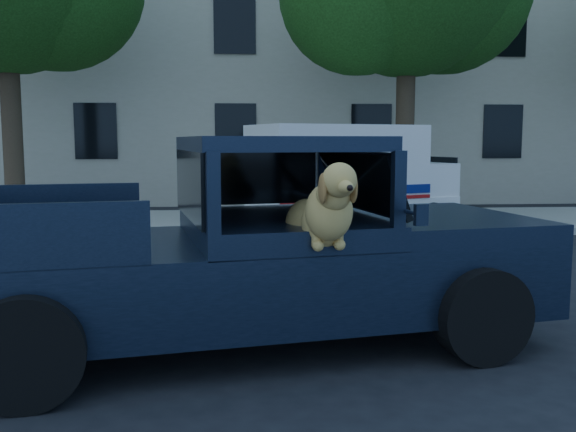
{
  "coord_description": "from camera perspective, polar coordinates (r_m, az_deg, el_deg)",
  "views": [
    {
      "loc": [
        1.11,
        -5.39,
        1.95
      ],
      "look_at": [
        1.53,
        0.23,
        1.28
      ],
      "focal_mm": 40.0,
      "sensor_mm": 36.0,
      "label": 1
    }
  ],
  "objects": [
    {
      "name": "ground",
      "position": [
        5.84,
        -15.41,
        -12.99
      ],
      "size": [
        120.0,
        120.0,
        0.0
      ],
      "primitive_type": "plane",
      "color": "black",
      "rests_on": "ground"
    },
    {
      "name": "far_sidewalk",
      "position": [
        14.75,
        -8.58,
        -0.6
      ],
      "size": [
        60.0,
        4.0,
        0.15
      ],
      "primitive_type": "cube",
      "color": "gray",
      "rests_on": "ground"
    },
    {
      "name": "lane_stripes",
      "position": [
        9.04,
        1.46,
        -5.63
      ],
      "size": [
        21.6,
        0.14,
        0.01
      ],
      "primitive_type": null,
      "color": "silver",
      "rests_on": "ground"
    },
    {
      "name": "building_main",
      "position": [
        22.12,
        0.65,
        13.41
      ],
      "size": [
        26.0,
        6.0,
        9.0
      ],
      "primitive_type": "cube",
      "color": "beige",
      "rests_on": "ground"
    },
    {
      "name": "pickup_truck",
      "position": [
        6.11,
        -4.33,
        -5.33
      ],
      "size": [
        5.84,
        3.27,
        1.98
      ],
      "rotation": [
        0.0,
        0.0,
        0.19
      ],
      "color": "black",
      "rests_on": "ground"
    },
    {
      "name": "mail_truck",
      "position": [
        13.32,
        5.33,
        2.59
      ],
      "size": [
        4.49,
        3.2,
        2.25
      ],
      "rotation": [
        0.0,
        0.0,
        0.35
      ],
      "color": "silver",
      "rests_on": "ground"
    }
  ]
}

